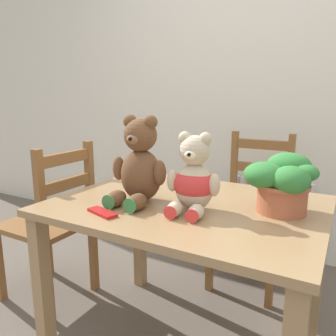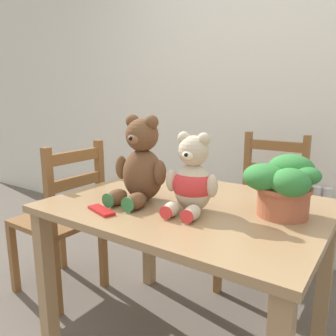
% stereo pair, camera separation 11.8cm
% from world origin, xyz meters
% --- Properties ---
extents(wall_back, '(8.00, 0.04, 2.60)m').
position_xyz_m(wall_back, '(0.00, 1.66, 1.30)').
color(wall_back, silver).
rests_on(wall_back, ground_plane).
extents(radiator, '(0.60, 0.10, 0.59)m').
position_xyz_m(radiator, '(0.11, 1.59, 0.26)').
color(radiator, silver).
rests_on(radiator, ground_plane).
extents(dining_table, '(1.11, 0.84, 0.73)m').
position_xyz_m(dining_table, '(0.00, 0.42, 0.62)').
color(dining_table, '#9E7A51').
rests_on(dining_table, ground_plane).
extents(wooden_chair_behind, '(0.40, 0.45, 0.95)m').
position_xyz_m(wooden_chair_behind, '(0.09, 1.20, 0.45)').
color(wooden_chair_behind, brown).
rests_on(wooden_chair_behind, ground_plane).
extents(wooden_chair_side, '(0.45, 0.39, 0.93)m').
position_xyz_m(wooden_chair_side, '(-0.87, 0.42, 0.46)').
color(wooden_chair_side, brown).
rests_on(wooden_chair_side, ground_plane).
extents(teddy_bear_left, '(0.26, 0.26, 0.37)m').
position_xyz_m(teddy_bear_left, '(-0.19, 0.33, 0.89)').
color(teddy_bear_left, brown).
rests_on(teddy_bear_left, dining_table).
extents(teddy_bear_right, '(0.22, 0.23, 0.31)m').
position_xyz_m(teddy_bear_right, '(0.06, 0.34, 0.86)').
color(teddy_bear_right, beige).
rests_on(teddy_bear_right, dining_table).
extents(potted_plant, '(0.27, 0.22, 0.23)m').
position_xyz_m(potted_plant, '(0.37, 0.48, 0.86)').
color(potted_plant, '#B25B3D').
rests_on(potted_plant, dining_table).
extents(chocolate_bar, '(0.15, 0.09, 0.01)m').
position_xyz_m(chocolate_bar, '(-0.22, 0.13, 0.74)').
color(chocolate_bar, red).
rests_on(chocolate_bar, dining_table).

